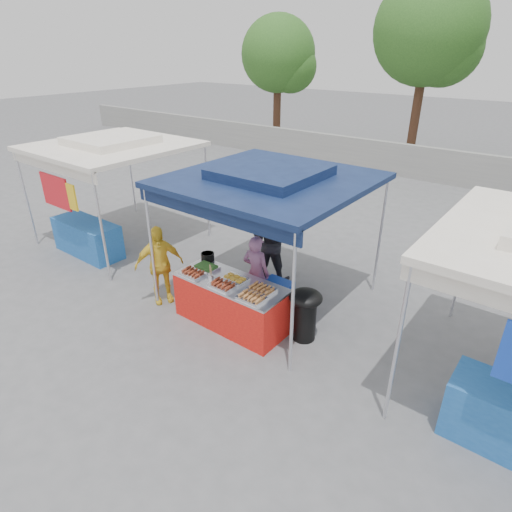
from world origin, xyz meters
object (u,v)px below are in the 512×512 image
Objects in this scene: vendor_table at (231,302)px; helper_man at (271,241)px; vendor_woman at (256,273)px; customer_person at (159,265)px; cooking_pot at (208,257)px; wok_burner at (305,311)px.

vendor_table is 1.17× the size of helper_man.
helper_man is at bearing -75.54° from vendor_woman.
helper_man reaches higher than vendor_woman.
vendor_woman is 0.95× the size of customer_person.
wok_burner is at bearing 2.17° from cooking_pot.
helper_man is at bearing 103.70° from vendor_table.
wok_burner is 2.16m from helper_man.
wok_burner is (2.08, 0.08, -0.38)m from cooking_pot.
customer_person reaches higher than vendor_woman.
helper_man is 1.12× the size of customer_person.
cooking_pot is at bearing -178.63° from wok_burner.
customer_person is at bearing 46.10° from helper_man.
helper_man is (0.42, 1.42, -0.06)m from cooking_pot.
vendor_table is 1.31m from wok_burner.
vendor_woman reaches higher than vendor_table.
cooking_pot is 0.95m from vendor_woman.
helper_man reaches higher than vendor_table.
cooking_pot is at bearing 158.31° from vendor_table.
wok_burner is 0.53× the size of helper_man.
wok_burner is at bearing 18.68° from vendor_table.
cooking_pot is 1.48m from helper_man.
customer_person reaches higher than vendor_table.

